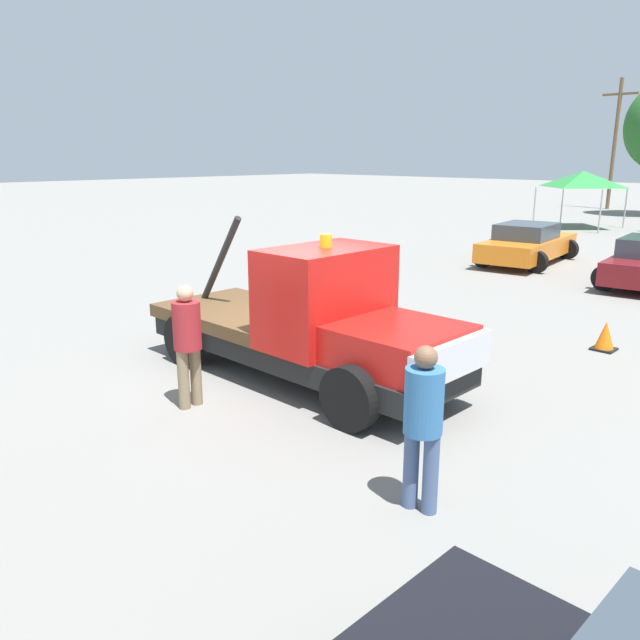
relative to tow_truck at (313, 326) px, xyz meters
The scene contains 8 objects.
ground_plane 1.00m from the tow_truck, behind, with size 160.00×160.00×0.00m, color gray.
tow_truck is the anchor object (origin of this frame).
person_near_truck 3.86m from the tow_truck, 28.85° to the right, with size 0.39×0.39×1.75m.
person_at_hood 2.02m from the tow_truck, 106.35° to the right, with size 0.40×0.40×1.78m.
parked_car_orange 13.26m from the tow_truck, 102.38° to the left, with size 2.81×5.07×1.34m.
canopy_tent_green 25.22m from the tow_truck, 103.46° to the left, with size 3.25×3.25×2.75m.
traffic_cone 5.68m from the tow_truck, 61.56° to the left, with size 0.40×0.40×0.55m.
utility_pole 38.23m from the tow_truck, 103.76° to the left, with size 2.20×0.24×8.25m.
Camera 1 is at (6.97, -6.64, 3.51)m, focal length 35.00 mm.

